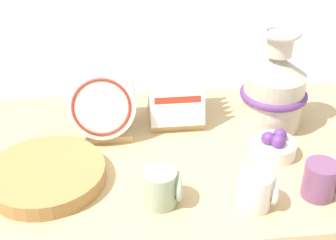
{
  "coord_description": "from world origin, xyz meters",
  "views": [
    {
      "loc": [
        -0.13,
        -1.15,
        1.53
      ],
      "look_at": [
        0.0,
        0.0,
        0.82
      ],
      "focal_mm": 50.0,
      "sensor_mm": 36.0,
      "label": 1
    }
  ],
  "objects_px": {
    "mug_sage_glaze": "(162,188)",
    "dish_rack_round_plates": "(102,106)",
    "mug_plum_glaze": "(322,180)",
    "wicker_charger_stack": "(46,175)",
    "dish_rack_square_plates": "(175,100)",
    "fruit_bowl": "(274,146)",
    "mug_cream_glaze": "(256,190)",
    "ceramic_vase": "(274,88)"
  },
  "relations": [
    {
      "from": "mug_plum_glaze",
      "to": "wicker_charger_stack",
      "type": "bearing_deg",
      "value": 169.3
    },
    {
      "from": "mug_sage_glaze",
      "to": "dish_rack_round_plates",
      "type": "bearing_deg",
      "value": 113.02
    },
    {
      "from": "mug_sage_glaze",
      "to": "dish_rack_square_plates",
      "type": "bearing_deg",
      "value": 78.28
    },
    {
      "from": "dish_rack_square_plates",
      "to": "mug_plum_glaze",
      "type": "height_order",
      "value": "dish_rack_square_plates"
    },
    {
      "from": "fruit_bowl",
      "to": "mug_plum_glaze",
      "type": "bearing_deg",
      "value": -70.7
    },
    {
      "from": "dish_rack_round_plates",
      "to": "mug_plum_glaze",
      "type": "distance_m",
      "value": 0.68
    },
    {
      "from": "ceramic_vase",
      "to": "mug_cream_glaze",
      "type": "relative_size",
      "value": 3.23
    },
    {
      "from": "dish_rack_round_plates",
      "to": "fruit_bowl",
      "type": "height_order",
      "value": "dish_rack_round_plates"
    },
    {
      "from": "wicker_charger_stack",
      "to": "mug_cream_glaze",
      "type": "xyz_separation_m",
      "value": [
        0.54,
        -0.16,
        0.03
      ]
    },
    {
      "from": "ceramic_vase",
      "to": "mug_plum_glaze",
      "type": "distance_m",
      "value": 0.37
    },
    {
      "from": "mug_cream_glaze",
      "to": "dish_rack_square_plates",
      "type": "bearing_deg",
      "value": 108.8
    },
    {
      "from": "ceramic_vase",
      "to": "mug_plum_glaze",
      "type": "bearing_deg",
      "value": -86.21
    },
    {
      "from": "ceramic_vase",
      "to": "fruit_bowl",
      "type": "distance_m",
      "value": 0.2
    },
    {
      "from": "dish_rack_square_plates",
      "to": "wicker_charger_stack",
      "type": "relative_size",
      "value": 0.6
    },
    {
      "from": "fruit_bowl",
      "to": "mug_sage_glaze",
      "type": "bearing_deg",
      "value": -153.44
    },
    {
      "from": "dish_rack_round_plates",
      "to": "mug_plum_glaze",
      "type": "height_order",
      "value": "dish_rack_round_plates"
    },
    {
      "from": "ceramic_vase",
      "to": "fruit_bowl",
      "type": "xyz_separation_m",
      "value": [
        -0.04,
        -0.17,
        -0.1
      ]
    },
    {
      "from": "mug_sage_glaze",
      "to": "fruit_bowl",
      "type": "bearing_deg",
      "value": 26.56
    },
    {
      "from": "ceramic_vase",
      "to": "mug_sage_glaze",
      "type": "xyz_separation_m",
      "value": [
        -0.39,
        -0.35,
        -0.08
      ]
    },
    {
      "from": "mug_sage_glaze",
      "to": "mug_plum_glaze",
      "type": "bearing_deg",
      "value": -2.02
    },
    {
      "from": "dish_rack_round_plates",
      "to": "mug_sage_glaze",
      "type": "height_order",
      "value": "dish_rack_round_plates"
    },
    {
      "from": "mug_cream_glaze",
      "to": "mug_plum_glaze",
      "type": "bearing_deg",
      "value": 7.23
    },
    {
      "from": "dish_rack_square_plates",
      "to": "wicker_charger_stack",
      "type": "height_order",
      "value": "dish_rack_square_plates"
    },
    {
      "from": "dish_rack_round_plates",
      "to": "dish_rack_square_plates",
      "type": "bearing_deg",
      "value": 13.62
    },
    {
      "from": "mug_cream_glaze",
      "to": "mug_sage_glaze",
      "type": "xyz_separation_m",
      "value": [
        -0.24,
        0.04,
        0.0
      ]
    },
    {
      "from": "wicker_charger_stack",
      "to": "mug_plum_glaze",
      "type": "bearing_deg",
      "value": -10.7
    },
    {
      "from": "wicker_charger_stack",
      "to": "mug_cream_glaze",
      "type": "relative_size",
      "value": 3.22
    },
    {
      "from": "mug_cream_glaze",
      "to": "fruit_bowl",
      "type": "relative_size",
      "value": 0.76
    },
    {
      "from": "mug_plum_glaze",
      "to": "ceramic_vase",
      "type": "bearing_deg",
      "value": 93.79
    },
    {
      "from": "mug_sage_glaze",
      "to": "mug_plum_glaze",
      "type": "distance_m",
      "value": 0.42
    },
    {
      "from": "ceramic_vase",
      "to": "dish_rack_round_plates",
      "type": "height_order",
      "value": "ceramic_vase"
    },
    {
      "from": "dish_rack_square_plates",
      "to": "mug_cream_glaze",
      "type": "height_order",
      "value": "dish_rack_square_plates"
    },
    {
      "from": "wicker_charger_stack",
      "to": "mug_sage_glaze",
      "type": "bearing_deg",
      "value": -21.75
    },
    {
      "from": "ceramic_vase",
      "to": "dish_rack_round_plates",
      "type": "relative_size",
      "value": 1.43
    },
    {
      "from": "mug_cream_glaze",
      "to": "mug_plum_glaze",
      "type": "height_order",
      "value": "same"
    },
    {
      "from": "dish_rack_square_plates",
      "to": "mug_sage_glaze",
      "type": "height_order",
      "value": "dish_rack_square_plates"
    },
    {
      "from": "dish_rack_square_plates",
      "to": "mug_plum_glaze",
      "type": "relative_size",
      "value": 1.94
    },
    {
      "from": "mug_plum_glaze",
      "to": "fruit_bowl",
      "type": "xyz_separation_m",
      "value": [
        -0.07,
        0.19,
        -0.02
      ]
    },
    {
      "from": "wicker_charger_stack",
      "to": "ceramic_vase",
      "type": "bearing_deg",
      "value": 17.92
    },
    {
      "from": "mug_plum_glaze",
      "to": "fruit_bowl",
      "type": "bearing_deg",
      "value": 109.3
    },
    {
      "from": "dish_rack_round_plates",
      "to": "fruit_bowl",
      "type": "relative_size",
      "value": 1.71
    },
    {
      "from": "dish_rack_square_plates",
      "to": "mug_cream_glaze",
      "type": "relative_size",
      "value": 1.94
    }
  ]
}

